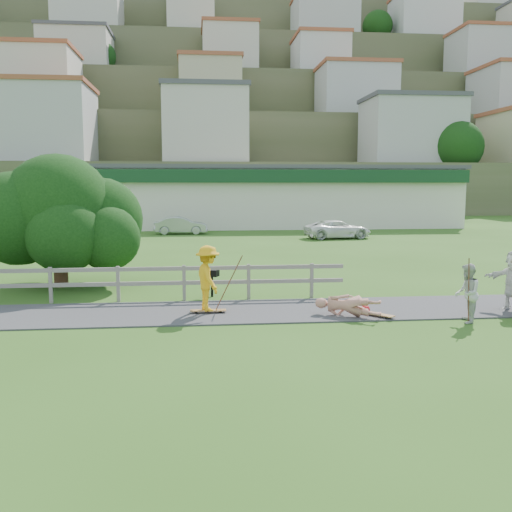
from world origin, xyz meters
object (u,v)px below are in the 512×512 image
at_px(car_white, 338,229).
at_px(tree, 59,232).
at_px(bbq, 212,283).
at_px(skater_rider, 208,282).
at_px(spectator_a, 467,293).
at_px(car_silver, 181,225).
at_px(skater_fallen, 348,306).

relative_size(car_white, tree, 0.71).
bearing_deg(bbq, skater_rider, -70.12).
bearing_deg(car_white, skater_rider, 149.04).
bearing_deg(bbq, tree, 179.01).
bearing_deg(skater_rider, car_white, -39.32).
distance_m(spectator_a, car_silver, 28.65).
distance_m(car_white, tree, 21.68).
bearing_deg(skater_fallen, car_silver, 42.98).
bearing_deg(car_silver, skater_fallen, -168.54).
distance_m(tree, bbq, 5.96).
bearing_deg(car_silver, car_white, -112.75).
xyz_separation_m(skater_rider, car_silver, (-1.45, 25.80, -0.28)).
relative_size(spectator_a, car_white, 0.35).
xyz_separation_m(skater_fallen, spectator_a, (2.92, -0.87, 0.45)).
bearing_deg(car_white, tree, 131.40).
bearing_deg(car_white, bbq, 146.87).
xyz_separation_m(skater_rider, tree, (-5.07, 4.87, 1.01)).
height_order(skater_rider, skater_fallen, skater_rider).
distance_m(skater_fallen, car_white, 22.76).
height_order(spectator_a, tree, tree).
height_order(skater_fallen, bbq, bbq).
bearing_deg(spectator_a, car_white, -163.15).
bearing_deg(skater_rider, tree, 29.60).
xyz_separation_m(spectator_a, car_white, (2.32, 23.01, -0.17)).
xyz_separation_m(car_white, tree, (-14.03, -16.47, 1.31)).
bearing_deg(spectator_a, bbq, -99.83).
xyz_separation_m(skater_fallen, car_silver, (-5.18, 26.61, 0.30)).
relative_size(skater_rider, spectator_a, 1.17).
distance_m(skater_rider, bbq, 2.49).
relative_size(spectator_a, bbq, 1.76).
bearing_deg(spectator_a, car_silver, -140.97).
relative_size(tree, bbq, 6.99).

